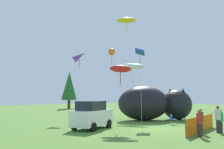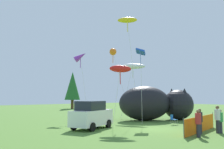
# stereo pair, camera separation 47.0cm
# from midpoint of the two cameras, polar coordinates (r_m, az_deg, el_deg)

# --- Properties ---
(ground_plane) EXTENTS (120.00, 120.00, 0.00)m
(ground_plane) POSITION_cam_midpoint_polar(r_m,az_deg,el_deg) (19.95, 10.36, -12.15)
(ground_plane) COLOR #4C752D
(parked_car) EXTENTS (4.30, 2.94, 2.15)m
(parked_car) POSITION_cam_midpoint_polar(r_m,az_deg,el_deg) (19.62, -4.02, -9.26)
(parked_car) COLOR white
(parked_car) RESTS_ON ground
(folding_chair) EXTENTS (0.53, 0.53, 0.90)m
(folding_chair) POSITION_cam_midpoint_polar(r_m,az_deg,el_deg) (23.07, 14.36, -9.74)
(folding_chair) COLOR #1959A5
(folding_chair) RESTS_ON ground
(inflatable_cat) EXTENTS (8.17, 6.42, 3.58)m
(inflatable_cat) POSITION_cam_midpoint_polar(r_m,az_deg,el_deg) (26.90, 10.23, -6.75)
(inflatable_cat) COLOR black
(inflatable_cat) RESTS_ON ground
(safety_fence) EXTENTS (6.28, 1.28, 1.21)m
(safety_fence) POSITION_cam_midpoint_polar(r_m,az_deg,el_deg) (19.02, 20.24, -10.61)
(safety_fence) COLOR orange
(safety_fence) RESTS_ON ground
(spectator_in_green_shirt) EXTENTS (0.35, 0.35, 1.62)m
(spectator_in_green_shirt) POSITION_cam_midpoint_polar(r_m,az_deg,el_deg) (18.97, 24.18, -9.49)
(spectator_in_green_shirt) COLOR #2D2D38
(spectator_in_green_shirt) RESTS_ON ground
(spectator_in_white_shirt) EXTENTS (0.37, 0.37, 1.69)m
(spectator_in_white_shirt) POSITION_cam_midpoint_polar(r_m,az_deg,el_deg) (16.61, 19.89, -10.20)
(spectator_in_white_shirt) COLOR #2D2D38
(spectator_in_white_shirt) RESTS_ON ground
(spectator_in_blue_shirt) EXTENTS (0.41, 0.41, 1.86)m
(spectator_in_blue_shirt) POSITION_cam_midpoint_polar(r_m,az_deg,el_deg) (18.90, 23.68, -9.12)
(spectator_in_blue_shirt) COLOR #2D2D38
(spectator_in_blue_shirt) RESTS_ON ground
(spectator_in_yellow_shirt) EXTENTS (0.37, 0.37, 1.68)m
(spectator_in_yellow_shirt) POSITION_cam_midpoint_polar(r_m,az_deg,el_deg) (18.08, 20.16, -9.76)
(spectator_in_yellow_shirt) COLOR #2D2D38
(spectator_in_yellow_shirt) RESTS_ON ground
(kite_purple_delta) EXTENTS (1.79, 3.57, 7.63)m
(kite_purple_delta) POSITION_cam_midpoint_polar(r_m,az_deg,el_deg) (28.03, -6.74, 4.07)
(kite_purple_delta) COLOR silver
(kite_purple_delta) RESTS_ON ground
(kite_red_lizard) EXTENTS (1.79, 1.80, 5.17)m
(kite_red_lizard) POSITION_cam_midpoint_polar(r_m,az_deg,el_deg) (20.68, 2.54, 1.28)
(kite_red_lizard) COLOR silver
(kite_red_lizard) RESTS_ON ground
(kite_yellow_hero) EXTENTS (1.91, 2.00, 11.01)m
(kite_yellow_hero) POSITION_cam_midpoint_polar(r_m,az_deg,el_deg) (27.45, 4.03, 12.22)
(kite_yellow_hero) COLOR silver
(kite_yellow_hero) RESTS_ON ground
(kite_white_ghost) EXTENTS (1.56, 3.06, 6.25)m
(kite_white_ghost) POSITION_cam_midpoint_polar(r_m,az_deg,el_deg) (27.81, 5.22, 1.88)
(kite_white_ghost) COLOR silver
(kite_white_ghost) RESTS_ON ground
(kite_orange_flower) EXTENTS (0.82, 3.26, 8.06)m
(kite_orange_flower) POSITION_cam_midpoint_polar(r_m,az_deg,el_deg) (28.94, 0.70, 5.15)
(kite_orange_flower) COLOR silver
(kite_orange_flower) RESTS_ON ground
(kite_blue_box) EXTENTS (1.28, 1.36, 7.22)m
(kite_blue_box) POSITION_cam_midpoint_polar(r_m,az_deg,el_deg) (24.78, 7.09, 4.90)
(kite_blue_box) COLOR silver
(kite_blue_box) RESTS_ON ground
(horizon_tree_west) EXTENTS (3.15, 3.15, 7.53)m
(horizon_tree_west) POSITION_cam_midpoint_polar(r_m,az_deg,el_deg) (51.78, -8.76, -2.60)
(horizon_tree_west) COLOR brown
(horizon_tree_west) RESTS_ON ground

